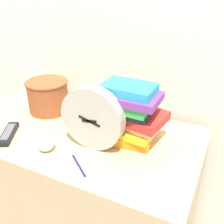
# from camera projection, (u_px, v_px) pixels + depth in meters

# --- Properties ---
(wall_back) EXTENTS (6.00, 0.04, 2.40)m
(wall_back) POSITION_uv_depth(u_px,v_px,m) (110.00, 8.00, 1.22)
(wall_back) COLOR silver
(wall_back) RESTS_ON ground_plane
(desk) EXTENTS (1.09, 0.58, 0.73)m
(desk) POSITION_uv_depth(u_px,v_px,m) (79.00, 192.00, 1.33)
(desk) COLOR tan
(desk) RESTS_ON ground_plane
(desk_clock) EXTENTS (0.26, 0.05, 0.26)m
(desk_clock) POSITION_uv_depth(u_px,v_px,m) (92.00, 118.00, 1.00)
(desk_clock) COLOR #B7B2A8
(desk_clock) RESTS_ON desk
(book_stack) EXTENTS (0.26, 0.21, 0.25)m
(book_stack) POSITION_uv_depth(u_px,v_px,m) (131.00, 113.00, 1.05)
(book_stack) COLOR orange
(book_stack) RESTS_ON desk
(basket) EXTENTS (0.20, 0.20, 0.16)m
(basket) POSITION_uv_depth(u_px,v_px,m) (48.00, 95.00, 1.30)
(basket) COLOR #994C28
(basket) RESTS_ON desk
(tv_remote) EXTENTS (0.12, 0.17, 0.02)m
(tv_remote) POSITION_uv_depth(u_px,v_px,m) (9.00, 134.00, 1.12)
(tv_remote) COLOR black
(tv_remote) RESTS_ON desk
(crumpled_paper_ball) EXTENTS (0.07, 0.07, 0.07)m
(crumpled_paper_ball) POSITION_uv_depth(u_px,v_px,m) (46.00, 143.00, 1.02)
(crumpled_paper_ball) COLOR white
(crumpled_paper_ball) RESTS_ON desk
(pen) EXTENTS (0.11, 0.09, 0.01)m
(pen) POSITION_uv_depth(u_px,v_px,m) (79.00, 165.00, 0.95)
(pen) COLOR navy
(pen) RESTS_ON desk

